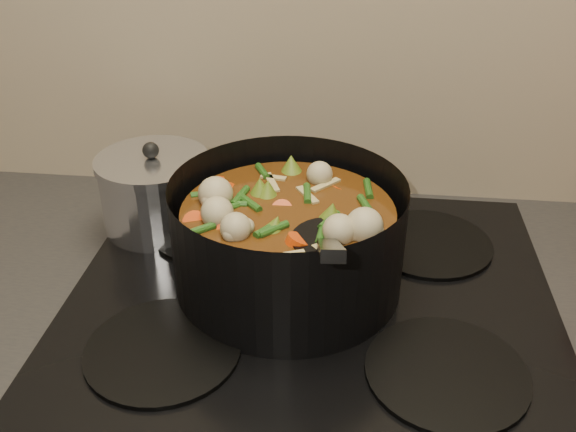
# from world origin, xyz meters

# --- Properties ---
(stovetop) EXTENTS (0.62, 0.54, 0.03)m
(stovetop) POSITION_xyz_m (0.00, 1.93, 0.92)
(stovetop) COLOR black
(stovetop) RESTS_ON counter
(stockpot) EXTENTS (0.32, 0.41, 0.22)m
(stockpot) POSITION_xyz_m (-0.03, 1.95, 1.00)
(stockpot) COLOR black
(stockpot) RESTS_ON stovetop
(saucepan) EXTENTS (0.17, 0.17, 0.14)m
(saucepan) POSITION_xyz_m (-0.24, 2.07, 0.99)
(saucepan) COLOR silver
(saucepan) RESTS_ON stovetop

